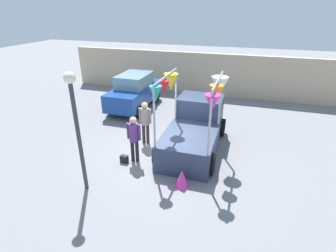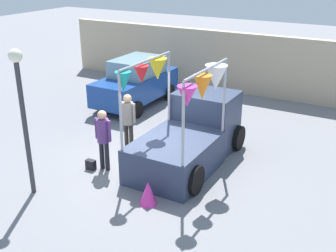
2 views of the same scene
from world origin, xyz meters
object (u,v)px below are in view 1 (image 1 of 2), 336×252
at_px(vendor_truck, 195,126).
at_px(handbag, 124,159).
at_px(parked_car, 134,91).
at_px(person_vendor, 145,119).
at_px(folded_kite_bundle_magenta, 182,179).
at_px(street_lamp, 76,117).
at_px(person_customer, 134,135).

distance_m(vendor_truck, handbag, 3.04).
xyz_separation_m(parked_car, person_vendor, (2.16, -3.70, 0.15)).
bearing_deg(folded_kite_bundle_magenta, person_vendor, 132.54).
bearing_deg(street_lamp, person_vendor, 78.46).
relative_size(person_vendor, folded_kite_bundle_magenta, 2.99).
xyz_separation_m(vendor_truck, handbag, (-2.19, -1.97, -0.75)).
xyz_separation_m(vendor_truck, person_vendor, (-1.99, -0.35, 0.20)).
height_order(vendor_truck, street_lamp, street_lamp).
distance_m(parked_car, handbag, 5.73).
xyz_separation_m(vendor_truck, parked_car, (-4.15, 3.36, 0.05)).
bearing_deg(parked_car, person_vendor, -59.74).
relative_size(vendor_truck, parked_car, 1.02).
relative_size(vendor_truck, handbag, 14.52).
xyz_separation_m(person_customer, folded_kite_bundle_magenta, (2.02, -0.94, -0.77)).
xyz_separation_m(street_lamp, folded_kite_bundle_magenta, (2.85, 0.97, -2.13)).
xyz_separation_m(person_vendor, handbag, (-0.20, -1.62, -0.96)).
bearing_deg(folded_kite_bundle_magenta, handbag, 162.69).
height_order(vendor_truck, folded_kite_bundle_magenta, vendor_truck).
xyz_separation_m(person_customer, person_vendor, (-0.15, 1.42, 0.02)).
xyz_separation_m(parked_car, folded_kite_bundle_magenta, (4.33, -6.06, -0.64)).
distance_m(street_lamp, folded_kite_bundle_magenta, 3.68).
bearing_deg(person_vendor, handbag, -97.11).
bearing_deg(person_vendor, street_lamp, -101.54).
distance_m(person_vendor, street_lamp, 3.65).
xyz_separation_m(parked_car, handbag, (1.96, -5.33, -0.80)).
relative_size(person_customer, person_vendor, 0.98).
relative_size(parked_car, person_customer, 2.27).
relative_size(person_vendor, handbag, 6.42).
bearing_deg(handbag, parked_car, 110.19).
bearing_deg(person_vendor, parked_car, 120.26).
bearing_deg(vendor_truck, person_vendor, -170.11).
bearing_deg(person_customer, person_vendor, 95.92).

